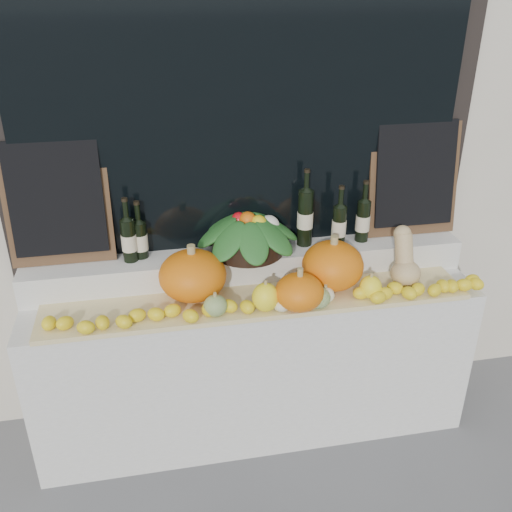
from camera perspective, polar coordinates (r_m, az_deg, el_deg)
display_sill at (r=3.17m, az=-0.26°, el=-10.36°), size 2.30×0.55×0.88m
rear_tier at (r=3.02m, az=-0.81°, el=-0.78°), size 2.30×0.25×0.16m
straw_bedding at (r=2.82m, az=0.19°, el=-4.58°), size 2.10×0.32×0.02m
pumpkin_left at (r=2.78m, az=-6.35°, el=-1.94°), size 0.42×0.42×0.24m
pumpkin_right at (r=2.88m, az=7.67°, el=-0.95°), size 0.36×0.36×0.25m
pumpkin_center at (r=2.70m, az=4.36°, el=-3.62°), size 0.23×0.23×0.18m
butternut_squash at (r=2.99m, az=14.65°, el=-0.58°), size 0.15×0.21×0.29m
decorative_gourds at (r=2.73m, az=3.74°, el=-4.10°), size 0.88×0.15×0.16m
lemon_heap at (r=2.70m, az=0.64°, el=-4.99°), size 2.20×0.16×0.06m
produce_bowl at (r=2.92m, az=-0.83°, el=2.36°), size 0.56×0.56×0.23m
wine_bottle_far_left at (r=2.90m, az=-12.59°, el=1.62°), size 0.08×0.08×0.34m
wine_bottle_near_left at (r=2.93m, az=-11.52°, el=1.67°), size 0.08×0.08×0.30m
wine_bottle_tall at (r=2.99m, az=4.94°, el=3.88°), size 0.08×0.08×0.42m
wine_bottle_near_right at (r=3.02m, az=8.30°, el=3.08°), size 0.08×0.08×0.33m
wine_bottle_far_right at (r=3.10m, az=10.64°, el=3.55°), size 0.08×0.08×0.34m
chalkboard_left at (r=2.91m, az=-19.32°, el=5.23°), size 0.50×0.12×0.62m
chalkboard_right at (r=3.19m, az=15.59°, el=7.65°), size 0.50×0.12×0.62m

